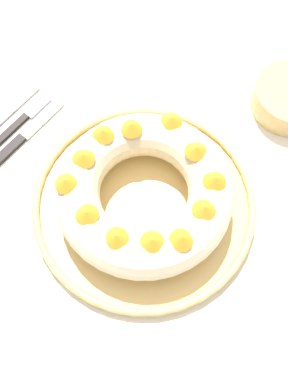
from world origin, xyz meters
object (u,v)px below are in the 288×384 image
bundt_cake (144,192)px  fork (16,125)px  serving_dish (144,203)px  cake_knife (22,138)px

bundt_cake → fork: 0.28m
serving_dish → fork: 0.27m
bundt_cake → cake_knife: (-0.24, -0.03, -0.05)m
bundt_cake → cake_knife: 0.25m
bundt_cake → cake_knife: size_ratio=1.57×
serving_dish → bundt_cake: 0.05m
serving_dish → fork: serving_dish is taller
fork → cake_knife: size_ratio=1.07×
serving_dish → fork: size_ratio=1.93×
fork → cake_knife: (0.03, -0.01, 0.00)m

